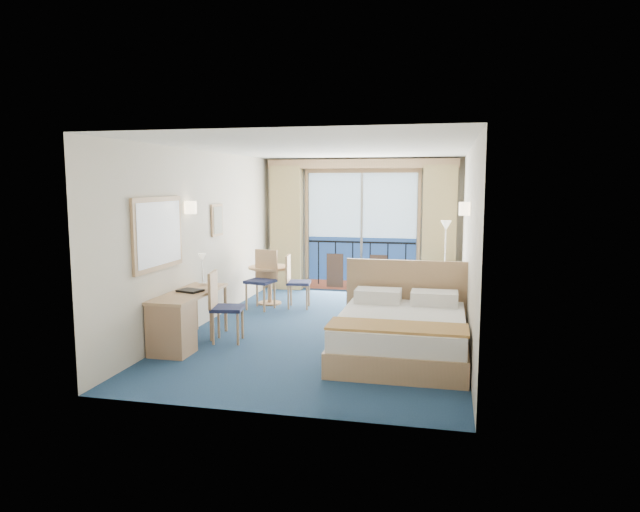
{
  "coord_description": "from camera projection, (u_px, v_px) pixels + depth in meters",
  "views": [
    {
      "loc": [
        1.7,
        -8.25,
        2.2
      ],
      "look_at": [
        -0.19,
        0.2,
        1.09
      ],
      "focal_mm": 32.0,
      "sensor_mm": 36.0,
      "label": 1
    }
  ],
  "objects": [
    {
      "name": "folder",
      "position": [
        190.0,
        291.0,
        7.82
      ],
      "size": [
        0.37,
        0.32,
        0.03
      ],
      "primitive_type": "cube",
      "rotation": [
        0.0,
        0.0,
        -0.29
      ],
      "color": "black",
      "rests_on": "desk"
    },
    {
      "name": "nightstand",
      "position": [
        451.0,
        317.0,
        8.4
      ],
      "size": [
        0.37,
        0.35,
        0.49
      ],
      "primitive_type": "cube",
      "color": "tan",
      "rests_on": "ground"
    },
    {
      "name": "round_table",
      "position": [
        270.0,
        275.0,
        10.4
      ],
      "size": [
        0.77,
        0.77,
        0.69
      ],
      "color": "tan",
      "rests_on": "ground"
    },
    {
      "name": "floor",
      "position": [
        330.0,
        329.0,
        8.64
      ],
      "size": [
        6.5,
        6.5,
        0.0
      ],
      "primitive_type": "plane",
      "color": "navy",
      "rests_on": "ground"
    },
    {
      "name": "phone",
      "position": [
        449.0,
        298.0,
        8.35
      ],
      "size": [
        0.18,
        0.14,
        0.08
      ],
      "primitive_type": "cube",
      "rotation": [
        0.0,
        0.0,
        0.03
      ],
      "color": "beige",
      "rests_on": "nightstand"
    },
    {
      "name": "table_chair_b",
      "position": [
        263.0,
        276.0,
        10.03
      ],
      "size": [
        0.53,
        0.54,
        1.03
      ],
      "rotation": [
        0.0,
        0.0,
        -0.22
      ],
      "color": "#1D2344",
      "rests_on": "ground"
    },
    {
      "name": "floor_lamp",
      "position": [
        446.0,
        241.0,
        10.33
      ],
      "size": [
        0.21,
        0.21,
        1.53
      ],
      "color": "silver",
      "rests_on": "ground"
    },
    {
      "name": "sconce_right",
      "position": [
        466.0,
        209.0,
        7.84
      ],
      "size": [
        0.18,
        0.18,
        0.18
      ],
      "primitive_type": "cylinder",
      "color": "#FFE3B2",
      "rests_on": "room_walls"
    },
    {
      "name": "sconce_left",
      "position": [
        190.0,
        207.0,
        8.24
      ],
      "size": [
        0.18,
        0.18,
        0.18
      ],
      "primitive_type": "cylinder",
      "color": "#FFE3B2",
      "rests_on": "room_walls"
    },
    {
      "name": "desk_lamp",
      "position": [
        202.0,
        262.0,
        8.28
      ],
      "size": [
        0.12,
        0.12,
        0.45
      ],
      "color": "silver",
      "rests_on": "desk"
    },
    {
      "name": "bed",
      "position": [
        402.0,
        332.0,
        7.26
      ],
      "size": [
        1.77,
        2.1,
        1.11
      ],
      "color": "tan",
      "rests_on": "ground"
    },
    {
      "name": "mirror",
      "position": [
        158.0,
        233.0,
        7.42
      ],
      "size": [
        0.05,
        1.25,
        0.95
      ],
      "color": "tan",
      "rests_on": "room_walls"
    },
    {
      "name": "armchair",
      "position": [
        439.0,
        284.0,
        10.36
      ],
      "size": [
        1.12,
        1.12,
        0.74
      ],
      "primitive_type": "imported",
      "rotation": [
        0.0,
        0.0,
        4.07
      ],
      "color": "#444A53",
      "rests_on": "ground"
    },
    {
      "name": "wall_print",
      "position": [
        217.0,
        220.0,
        9.3
      ],
      "size": [
        0.04,
        0.42,
        0.52
      ],
      "color": "tan",
      "rests_on": "room_walls"
    },
    {
      "name": "pelmet",
      "position": [
        361.0,
        164.0,
        11.31
      ],
      "size": [
        3.8,
        0.25,
        0.18
      ],
      "primitive_type": "cube",
      "color": "tan",
      "rests_on": "room_walls"
    },
    {
      "name": "curtain_right",
      "position": [
        439.0,
        231.0,
        11.11
      ],
      "size": [
        0.65,
        0.22,
        2.55
      ],
      "primitive_type": "cube",
      "color": "tan",
      "rests_on": "room_walls"
    },
    {
      "name": "desk",
      "position": [
        176.0,
        322.0,
        7.43
      ],
      "size": [
        0.53,
        1.54,
        0.72
      ],
      "color": "tan",
      "rests_on": "ground"
    },
    {
      "name": "balcony_door",
      "position": [
        361.0,
        235.0,
        11.61
      ],
      "size": [
        2.36,
        0.03,
        2.52
      ],
      "color": "navy",
      "rests_on": "room_walls"
    },
    {
      "name": "desk_chair",
      "position": [
        221.0,
        302.0,
        7.9
      ],
      "size": [
        0.5,
        0.49,
        0.99
      ],
      "rotation": [
        0.0,
        0.0,
        1.74
      ],
      "color": "#1D2344",
      "rests_on": "ground"
    },
    {
      "name": "curtain_left",
      "position": [
        286.0,
        228.0,
        11.78
      ],
      "size": [
        0.65,
        0.22,
        2.55
      ],
      "primitive_type": "cube",
      "color": "tan",
      "rests_on": "room_walls"
    },
    {
      "name": "room_walls",
      "position": [
        330.0,
        212.0,
        8.41
      ],
      "size": [
        4.04,
        6.54,
        2.72
      ],
      "color": "beige",
      "rests_on": "ground"
    },
    {
      "name": "table_chair_a",
      "position": [
        294.0,
        278.0,
        10.07
      ],
      "size": [
        0.46,
        0.45,
        0.94
      ],
      "rotation": [
        0.0,
        0.0,
        1.7
      ],
      "color": "#1D2344",
      "rests_on": "ground"
    }
  ]
}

